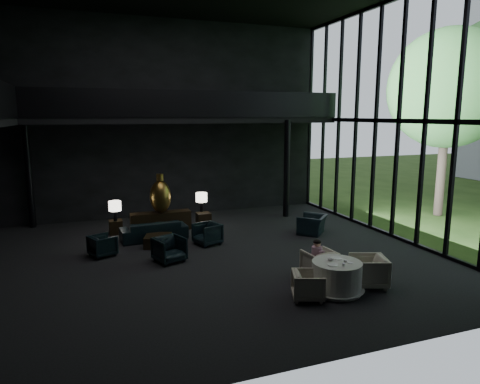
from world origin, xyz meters
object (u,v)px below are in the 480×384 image
object	(u,v)px
window_armchair	(312,222)
child	(317,250)
bronze_urn	(160,196)
table_lamp_right	(201,198)
lounge_armchair_west	(103,245)
side_table_left	(116,227)
dining_table	(336,279)
side_table_right	(204,220)
sofa	(154,226)
lounge_armchair_east	(207,233)
dining_chair_east	(369,268)
console	(161,221)
coffee_table	(158,241)
lounge_armchair_south	(169,248)
dining_chair_north	(319,262)
dining_chair_west	(308,285)
table_lamp_left	(115,207)

from	to	relation	value
window_armchair	child	distance (m)	4.29
bronze_urn	child	distance (m)	6.70
table_lamp_right	lounge_armchair_west	bearing A→B (deg)	-146.44
side_table_left	dining_table	world-z (taller)	dining_table
side_table_right	sofa	bearing A→B (deg)	-153.41
lounge_armchair_east	dining_chair_east	world-z (taller)	dining_chair_east
dining_chair_east	child	bearing A→B (deg)	-115.02
console	coffee_table	distance (m)	1.96
table_lamp_right	window_armchair	distance (m)	4.26
sofa	dining_table	bearing A→B (deg)	116.34
side_table_right	coffee_table	distance (m)	2.73
window_armchair	side_table_left	bearing A→B (deg)	-65.58
lounge_armchair_south	dining_chair_north	distance (m)	4.28
side_table_left	lounge_armchair_west	distance (m)	2.46
window_armchair	dining_chair_north	xyz separation A→B (m)	(-1.89, -3.70, -0.04)
side_table_right	sofa	world-z (taller)	sofa
window_armchair	dining_chair_north	world-z (taller)	window_armchair
console	bronze_urn	xyz separation A→B (m)	(-0.00, -0.09, 0.95)
lounge_armchair_south	sofa	bearing A→B (deg)	72.15
console	lounge_armchair_west	size ratio (longest dim) A/B	3.36
bronze_urn	side_table_right	size ratio (longest dim) A/B	2.57
side_table_left	lounge_armchair_south	xyz separation A→B (m)	(1.25, -3.59, 0.17)
lounge_armchair_west	lounge_armchair_south	distance (m)	2.16
dining_chair_west	dining_table	bearing A→B (deg)	-60.24
lounge_armchair_west	child	world-z (taller)	child
window_armchair	dining_chair_east	world-z (taller)	dining_chair_east
table_lamp_left	child	world-z (taller)	table_lamp_left
table_lamp_left	table_lamp_right	xyz separation A→B (m)	(3.20, 0.22, 0.06)
table_lamp_left	child	distance (m)	7.58
console	window_armchair	world-z (taller)	window_armchair
window_armchair	dining_chair_west	size ratio (longest dim) A/B	1.46
console	lounge_armchair_east	distance (m)	2.52
lounge_armchair_east	lounge_armchair_west	bearing A→B (deg)	-107.58
console	dining_chair_east	xyz separation A→B (m)	(3.94, -6.98, 0.11)
lounge_armchair_east	coffee_table	distance (m)	1.60
lounge_armchair_west	window_armchair	world-z (taller)	window_armchair
lounge_armchair_west	lounge_armchair_east	size ratio (longest dim) A/B	0.83
child	dining_table	bearing A→B (deg)	89.22
table_lamp_left	side_table_right	bearing A→B (deg)	-0.52
lounge_armchair_south	coffee_table	size ratio (longest dim) A/B	1.02
console	side_table_right	distance (m)	1.60
bronze_urn	lounge_armchair_south	distance (m)	3.54
coffee_table	dining_chair_east	world-z (taller)	dining_chair_east
dining_chair_north	dining_chair_east	bearing A→B (deg)	124.26
dining_table	table_lamp_right	bearing A→B (deg)	100.99
lounge_armchair_west	table_lamp_right	bearing A→B (deg)	-79.45
lounge_armchair_south	dining_chair_east	distance (m)	5.53
table_lamp_right	sofa	world-z (taller)	table_lamp_right
bronze_urn	lounge_armchair_east	bearing A→B (deg)	-62.40
side_table_left	lounge_armchair_east	xyz separation A→B (m)	(2.73, -2.34, 0.14)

